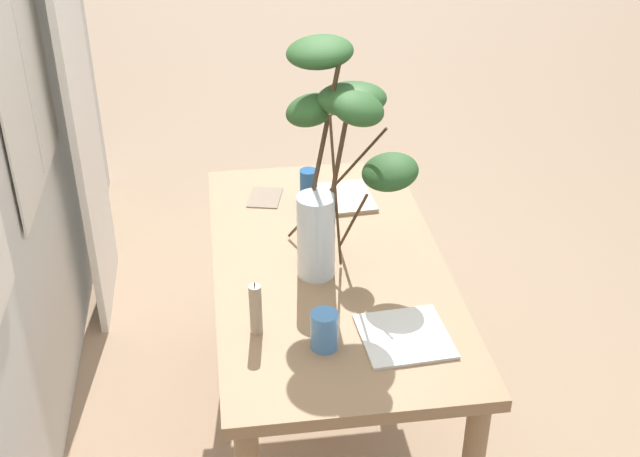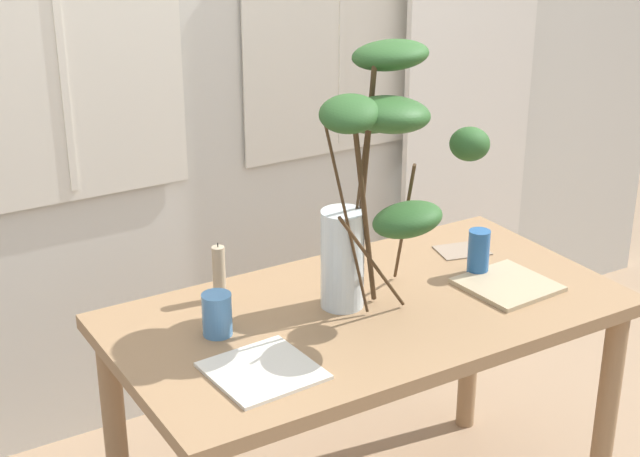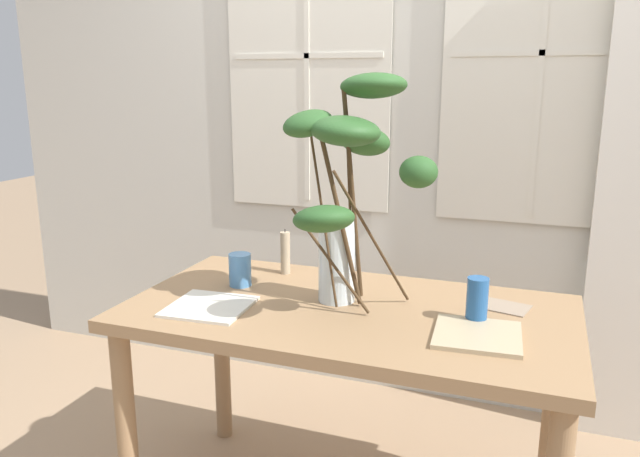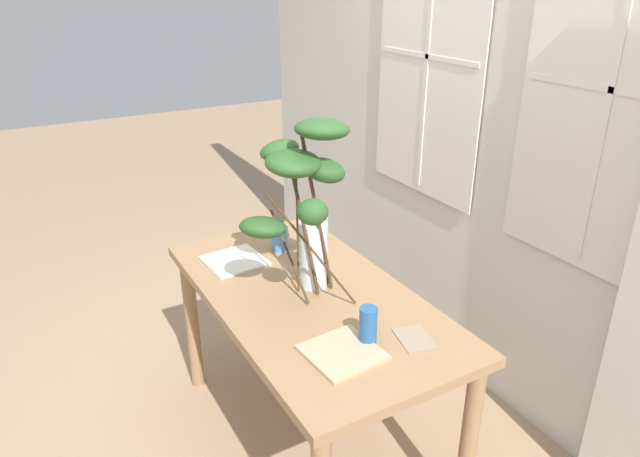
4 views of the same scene
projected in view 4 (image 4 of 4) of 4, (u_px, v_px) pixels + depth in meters
ground at (311, 440)px, 2.66m from camera, size 14.00×14.00×0.00m
back_wall_with_windows at (513, 103)px, 2.54m from camera, size 4.38×0.14×2.87m
dining_table at (310, 316)px, 2.39m from camera, size 1.41×0.75×0.78m
vase_with_branches at (303, 197)px, 2.17m from camera, size 0.52×0.43×0.74m
drinking_glass_blue_left at (280, 238)px, 2.69m from camera, size 0.08×0.08×0.11m
drinking_glass_blue_right at (368, 325)px, 2.01m from camera, size 0.06×0.06×0.14m
plate_square_left at (235, 261)px, 2.60m from camera, size 0.26×0.26×0.01m
plate_square_right at (342, 353)px, 1.97m from camera, size 0.26×0.26×0.01m
napkin_folded at (415, 339)px, 2.06m from camera, size 0.18×0.15×0.00m
pillar_candle at (324, 233)px, 2.69m from camera, size 0.04×0.04×0.17m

